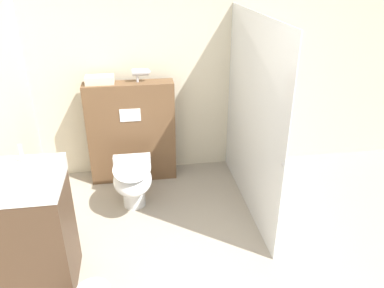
{
  "coord_description": "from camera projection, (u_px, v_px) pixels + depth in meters",
  "views": [
    {
      "loc": [
        -0.29,
        -1.72,
        2.3
      ],
      "look_at": [
        0.19,
        1.41,
        0.75
      ],
      "focal_mm": 35.0,
      "sensor_mm": 36.0,
      "label": 1
    }
  ],
  "objects": [
    {
      "name": "folded_towel",
      "position": [
        100.0,
        80.0,
        3.88
      ],
      "size": [
        0.29,
        0.16,
        0.08
      ],
      "color": "beige",
      "rests_on": "partition_panel"
    },
    {
      "name": "partition_panel",
      "position": [
        132.0,
        132.0,
        4.18
      ],
      "size": [
        0.96,
        0.23,
        1.15
      ],
      "color": "brown",
      "rests_on": "ground_plane"
    },
    {
      "name": "sink_vanity",
      "position": [
        32.0,
        230.0,
        2.77
      ],
      "size": [
        0.55,
        0.49,
        1.15
      ],
      "color": "#473323",
      "rests_on": "ground_plane"
    },
    {
      "name": "wall_back",
      "position": [
        162.0,
        66.0,
        4.14
      ],
      "size": [
        8.0,
        0.06,
        2.5
      ],
      "color": "beige",
      "rests_on": "ground_plane"
    },
    {
      "name": "shower_glass",
      "position": [
        251.0,
        118.0,
        3.56
      ],
      "size": [
        0.04,
        1.76,
        1.91
      ],
      "color": "silver",
      "rests_on": "ground_plane"
    },
    {
      "name": "toilet",
      "position": [
        133.0,
        180.0,
        3.74
      ],
      "size": [
        0.39,
        0.63,
        0.5
      ],
      "color": "white",
      "rests_on": "ground_plane"
    },
    {
      "name": "hair_drier",
      "position": [
        141.0,
        72.0,
        3.91
      ],
      "size": [
        0.2,
        0.08,
        0.14
      ],
      "color": "#B7B7BC",
      "rests_on": "partition_panel"
    }
  ]
}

